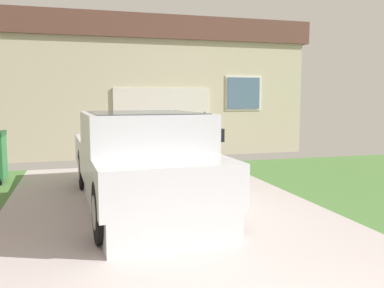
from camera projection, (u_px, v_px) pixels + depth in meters
The scene contains 4 objects.
pickup_truck at pixel (142, 165), 6.90m from camera, with size 2.19×5.38×1.61m.
person_with_hat at pixel (205, 149), 7.80m from camera, with size 0.50×0.46×1.58m.
handbag at pixel (216, 190), 7.62m from camera, with size 0.35×0.19×0.45m.
house_with_garage at pixel (144, 88), 15.14m from camera, with size 10.17×5.58×4.33m.
Camera 1 is at (-1.37, -2.12, 1.84)m, focal length 38.60 mm.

